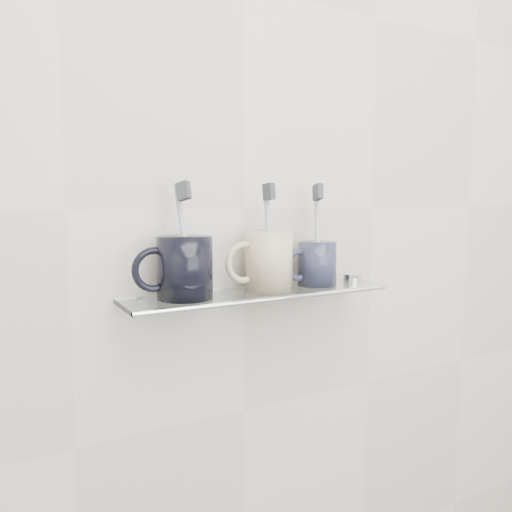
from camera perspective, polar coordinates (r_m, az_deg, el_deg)
wall_back at (r=0.95m, az=-1.40°, el=5.46°), size 2.50×0.00×2.50m
shelf_glass at (r=0.91m, az=0.43°, el=-4.31°), size 0.50×0.12×0.01m
shelf_rail at (r=0.87m, az=2.25°, el=-4.91°), size 0.50×0.01×0.01m
bracket_left at (r=0.88m, az=-13.20°, el=-5.64°), size 0.02×0.03×0.02m
bracket_right at (r=1.07m, az=9.05°, el=-3.41°), size 0.02×0.03×0.02m
mug_left at (r=0.85m, az=-8.14°, el=-1.31°), size 0.10×0.10×0.11m
mug_left_handle at (r=0.83m, az=-11.57°, el=-1.54°), size 0.08×0.01×0.08m
toothbrush_left at (r=0.84m, az=-8.19°, el=1.93°), size 0.02×0.07×0.19m
bristles_left at (r=0.84m, az=-8.28°, el=7.37°), size 0.02×0.03×0.04m
mug_center at (r=0.92m, az=1.46°, el=-0.55°), size 0.09×0.09×0.11m
mug_center_handle at (r=0.89m, az=-1.31°, el=-0.74°), size 0.08×0.01×0.08m
toothbrush_center at (r=0.91m, az=1.47°, el=2.34°), size 0.01×0.03×0.19m
bristles_center at (r=0.91m, az=1.48°, el=7.36°), size 0.02×0.03×0.03m
mug_right at (r=0.98m, az=6.97°, el=-0.87°), size 0.10×0.10×0.09m
mug_right_handle at (r=0.95m, az=4.84°, el=-1.03°), size 0.06×0.01×0.06m
toothbrush_right at (r=0.97m, az=7.02°, el=2.55°), size 0.04×0.06×0.19m
bristles_right at (r=0.97m, az=7.08°, el=7.26°), size 0.02×0.03×0.04m
chrome_cap at (r=1.04m, az=10.93°, el=-2.44°), size 0.04×0.04×0.02m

